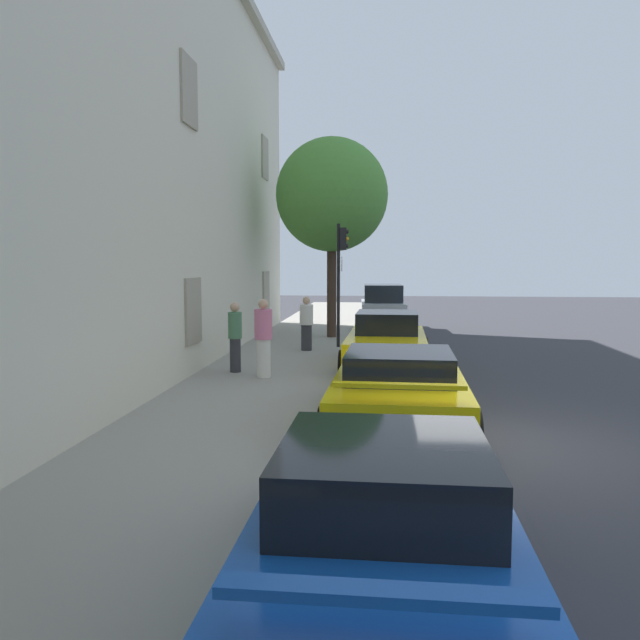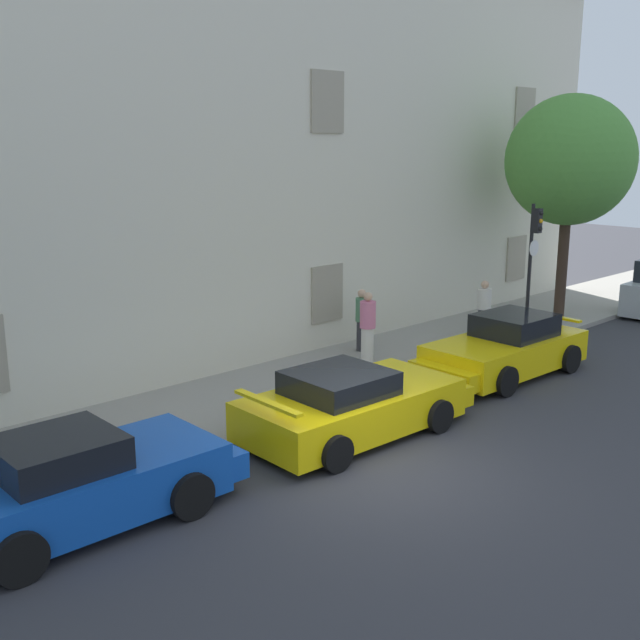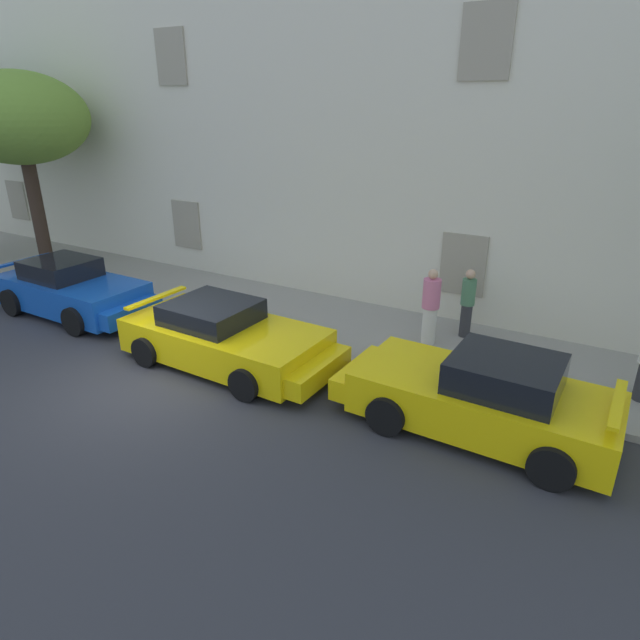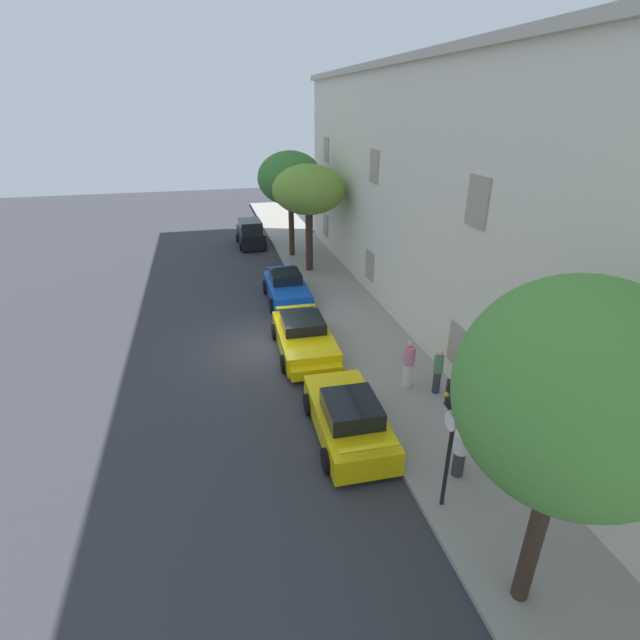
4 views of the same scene
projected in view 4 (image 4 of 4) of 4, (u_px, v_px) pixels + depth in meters
ground_plane at (266, 347)px, 19.09m from camera, size 80.00×80.00×0.00m
sidewalk at (365, 334)px, 19.99m from camera, size 60.00×3.50×0.14m
building_facade at (468, 205)px, 18.63m from camera, size 33.53×5.28×10.77m
sportscar_red_lead at (287, 290)px, 23.13m from camera, size 4.52×2.11×1.44m
sportscar_yellow_flank at (305, 340)px, 18.36m from camera, size 4.81×2.37×1.33m
sportscar_white_middle at (347, 415)px, 13.86m from camera, size 4.71×2.21×1.45m
hatchback_parked at (251, 234)px, 32.42m from camera, size 3.70×1.91×1.78m
tree_near_kerb at (290, 179)px, 28.22m from camera, size 3.97×3.97×6.43m
tree_midblock at (309, 190)px, 25.61m from camera, size 4.06×4.06×6.01m
tree_far_end at (574, 395)px, 7.27m from camera, size 3.76×3.76×6.70m
traffic_light at (451, 421)px, 10.33m from camera, size 0.44×0.36×3.69m
pedestrian_admiring at (409, 363)px, 15.83m from camera, size 0.55×0.55×1.75m
pedestrian_strolling at (460, 451)px, 12.00m from camera, size 0.47×0.47×1.56m
pedestrian_bystander at (438, 371)px, 15.48m from camera, size 0.43×0.43×1.63m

